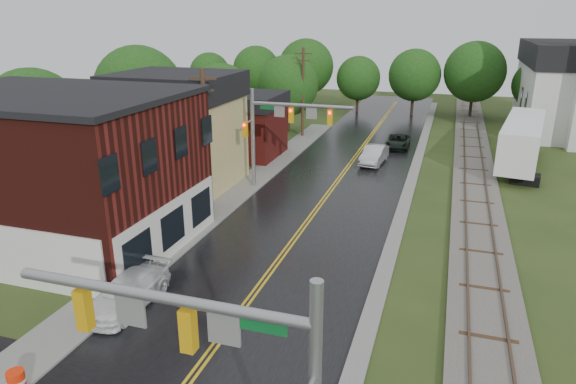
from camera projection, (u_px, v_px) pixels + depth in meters
The scene contains 20 objects.
main_road at pixel (337, 182), 39.03m from camera, with size 10.00×90.00×0.02m, color black.
curb_right at pixel (415, 170), 41.98m from camera, with size 0.80×70.00×0.12m, color gray.
sidewalk_left at pixel (236, 194), 36.31m from camera, with size 2.40×50.00×0.12m, color gray.
brick_building at pixel (53, 169), 27.75m from camera, with size 14.30×10.30×8.30m.
yellow_house at pixel (179, 142), 37.54m from camera, with size 8.00×7.00×6.40m, color tan.
darkred_building at pixel (240, 131), 45.68m from camera, with size 7.00×6.00×4.40m, color #3F0F0C.
railroad at pixel (474, 174), 40.63m from camera, with size 3.20×80.00×0.30m.
traffic_signal_near at pixel (221, 357), 11.20m from camera, with size 7.34×0.30×7.20m.
traffic_signal_far at pixel (281, 122), 35.70m from camera, with size 7.34×0.43×7.20m.
utility_pole_b at pixel (206, 138), 32.24m from camera, with size 1.80×0.28×9.00m.
utility_pole_c at pixel (303, 91), 52.04m from camera, with size 1.80×0.28×9.00m.
tree_left_a at pixel (35, 120), 35.76m from camera, with size 6.80×6.80×8.67m.
tree_left_b at pixel (140, 93), 43.99m from camera, with size 7.60×7.60×9.69m.
tree_left_c at pixel (222, 96), 50.44m from camera, with size 6.00×6.00×7.65m.
tree_left_e at pixel (289, 87), 54.31m from camera, with size 6.40×6.40×8.16m.
suv_dark at pixel (398, 142), 48.74m from camera, with size 2.09×4.54×1.26m, color black.
sedan_silver at pixel (374, 155), 43.58m from camera, with size 1.60×4.60×1.51m, color silver.
pickup_white at pixel (128, 292), 22.18m from camera, with size 1.90×4.68×1.36m, color white.
semi_trailer at pixel (522, 140), 41.99m from camera, with size 4.75×12.99×3.98m.
construction_barrel at pixel (17, 384), 16.89m from camera, with size 0.57×0.57×1.02m, color red.
Camera 1 is at (7.73, -6.51, 12.04)m, focal length 32.00 mm.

